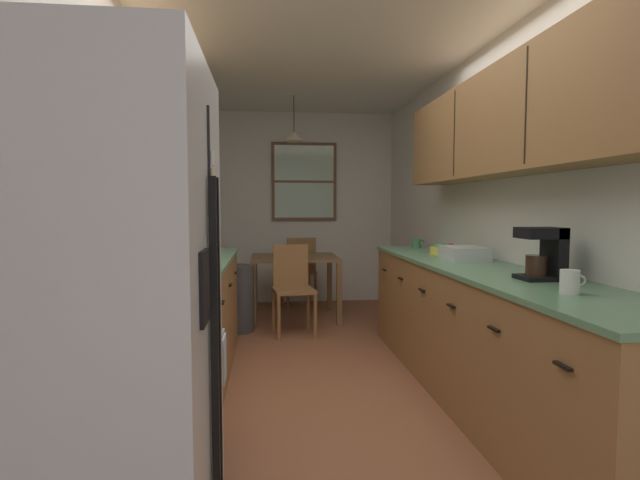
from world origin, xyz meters
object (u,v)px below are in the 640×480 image
dining_table (294,265)px  dining_chair_near (293,284)px  microwave_over_range (114,115)px  storage_canister (170,254)px  fruit_bowl (445,250)px  trash_bin (239,298)px  stove_range (147,377)px  dish_rack (464,253)px  refrigerator (102,334)px  mug_by_coffeemaker (416,243)px  coffee_maker (545,252)px  table_serving_bowl (291,254)px  dining_chair_far (300,268)px  mug_spare (570,282)px

dining_table → dining_chair_near: bearing=-95.1°
microwave_over_range → storage_canister: bearing=80.8°
fruit_bowl → dining_chair_near: bearing=138.8°
trash_bin → fruit_bowl: 2.19m
microwave_over_range → dining_table: bearing=72.2°
stove_range → dish_rack: stove_range is taller
refrigerator → dining_table: (0.86, 3.91, -0.26)m
microwave_over_range → storage_canister: microwave_over_range is taller
microwave_over_range → dining_chair_near: 2.97m
refrigerator → mug_by_coffeemaker: 3.45m
dining_table → mug_by_coffeemaker: 1.58m
storage_canister → fruit_bowl: (2.06, 0.81, -0.07)m
refrigerator → storage_canister: refrigerator is taller
coffee_maker → mug_by_coffeemaker: size_ratio=2.29×
microwave_over_range → mug_by_coffeemaker: size_ratio=5.08×
stove_range → microwave_over_range: (-0.11, 0.00, 1.25)m
fruit_bowl → table_serving_bowl: (-1.19, 1.68, -0.18)m
dining_chair_far → storage_canister: size_ratio=4.17×
trash_bin → table_serving_bowl: 0.87m
dining_chair_near → mug_spare: (1.11, -2.86, 0.45)m
coffee_maker → dining_chair_near: bearing=116.8°
stove_range → storage_canister: size_ratio=5.10×
stove_range → coffee_maker: size_ratio=3.87×
dining_chair_far → coffee_maker: bearing=-73.9°
dining_table → table_serving_bowl: 0.14m
dining_table → dining_chair_far: bearing=80.7°
dining_chair_far → dining_chair_near: bearing=-97.2°
storage_canister → coffee_maker: (2.09, -0.58, 0.04)m
dining_chair_near → coffee_maker: coffee_maker is taller
dining_table → table_serving_bowl: (-0.04, -0.02, 0.13)m
dining_table → trash_bin: size_ratio=1.43×
coffee_maker → dish_rack: (-0.04, 0.97, -0.10)m
dining_chair_near → storage_canister: 2.11m
dish_rack → refrigerator: bearing=-138.1°
storage_canister → microwave_over_range: bearing=-99.2°
trash_bin → storage_canister: size_ratio=3.20×
table_serving_bowl → mug_spare: bearing=-72.6°
stove_range → table_serving_bowl: size_ratio=6.21×
storage_canister → mug_by_coffeemaker: storage_canister is taller
refrigerator → dish_rack: 2.68m
stove_range → storage_canister: (-0.01, 0.66, 0.54)m
trash_bin → mug_spare: mug_spare is taller
mug_spare → table_serving_bowl: size_ratio=0.69×
mug_by_coffeemaker → trash_bin: bearing=162.4°
coffee_maker → mug_spare: (-0.13, -0.41, -0.09)m
trash_bin → dish_rack: 2.43m
dining_table → coffee_maker: coffee_maker is taller
stove_range → table_serving_bowl: bearing=74.7°
dining_chair_near → mug_spare: 3.10m
dish_rack → microwave_over_range: bearing=-153.9°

